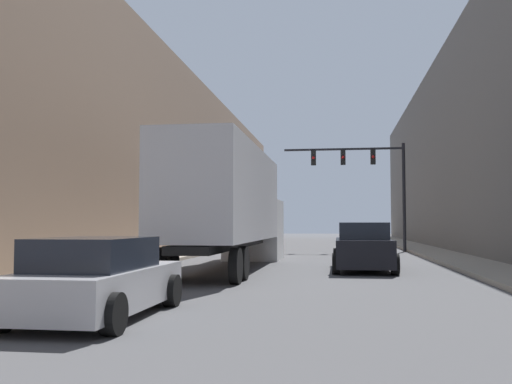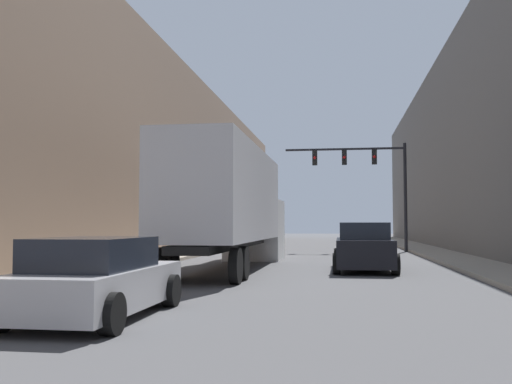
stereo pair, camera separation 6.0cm
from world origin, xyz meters
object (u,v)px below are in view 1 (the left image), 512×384
(suv_car, at_px, (363,247))
(traffic_signal_gantry, at_px, (370,174))
(sedan_car, at_px, (98,279))
(semi_truck, at_px, (232,205))

(suv_car, relative_size, traffic_signal_gantry, 0.68)
(sedan_car, bearing_deg, suv_car, 65.63)
(sedan_car, xyz_separation_m, traffic_signal_gantry, (6.14, 25.41, 4.02))
(traffic_signal_gantry, bearing_deg, suv_car, -94.35)
(suv_car, distance_m, traffic_signal_gantry, 14.80)
(semi_truck, xyz_separation_m, suv_car, (4.74, 0.05, -1.53))
(semi_truck, bearing_deg, traffic_signal_gantry, 67.83)
(semi_truck, xyz_separation_m, sedan_car, (-0.32, -11.11, -1.67))
(sedan_car, relative_size, traffic_signal_gantry, 0.59)
(suv_car, bearing_deg, traffic_signal_gantry, 85.65)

